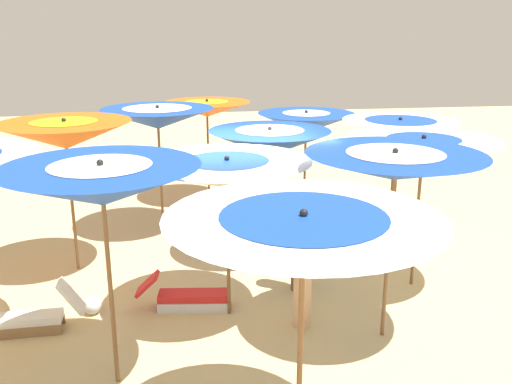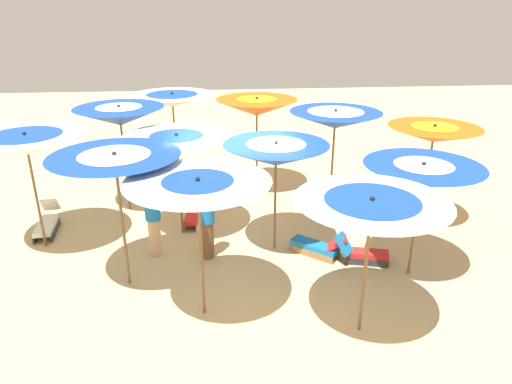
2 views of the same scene
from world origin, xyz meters
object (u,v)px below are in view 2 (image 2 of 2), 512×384
beach_umbrella_9 (26,144)px  beachgoer_1 (207,217)px  beach_umbrella_11 (172,100)px  lounger_3 (183,182)px  beach_umbrella_6 (115,164)px  lounger_4 (47,223)px  beach_umbrella_7 (177,144)px  lounger_1 (194,213)px  beach_ball (197,194)px  beach_umbrella_2 (434,134)px  beach_umbrella_1 (422,176)px  lounger_2 (362,253)px  beach_umbrella_4 (276,154)px  beach_umbrella_8 (257,107)px  lounger_0 (319,246)px  beach_umbrella_10 (120,116)px  beach_umbrella_3 (198,192)px  beach_umbrella_0 (371,211)px  beach_umbrella_5 (335,120)px  beachgoer_0 (153,215)px

beach_umbrella_9 → beachgoer_1: beach_umbrella_9 is taller
beach_umbrella_11 → lounger_3: bearing=-165.3°
beach_umbrella_6 → beachgoer_1: (0.79, -1.42, -1.39)m
beach_umbrella_9 → lounger_4: size_ratio=1.85×
beach_umbrella_7 → beach_umbrella_9: bearing=97.2°
lounger_1 → beach_ball: (1.32, -0.03, -0.07)m
beach_ball → beach_umbrella_2: bearing=-110.9°
beach_umbrella_2 → beach_umbrella_9: 8.20m
beach_umbrella_1 → beach_umbrella_7: (2.07, 4.28, 0.08)m
lounger_3 → lounger_4: (-2.19, 2.86, -0.02)m
beach_umbrella_9 → beach_umbrella_11: bearing=-34.1°
lounger_4 → lounger_2: bearing=67.3°
beach_umbrella_4 → beach_umbrella_7: size_ratio=1.01×
beach_umbrella_8 → lounger_0: size_ratio=2.15×
beachgoer_1 → beach_umbrella_9: bearing=-112.1°
beach_umbrella_8 → beach_umbrella_10: beach_umbrella_10 is taller
beach_umbrella_2 → beach_umbrella_9: (-0.28, 8.19, 0.09)m
beach_umbrella_8 → beach_umbrella_10: 3.34m
beach_umbrella_3 → lounger_4: bearing=47.0°
beach_umbrella_1 → lounger_4: bearing=71.7°
beach_umbrella_0 → lounger_0: 2.93m
beach_umbrella_0 → lounger_0: bearing=3.5°
beach_umbrella_1 → beachgoer_1: size_ratio=1.32×
beach_umbrella_1 → beach_umbrella_6: beach_umbrella_6 is taller
beach_umbrella_5 → beach_umbrella_8: (1.37, 1.67, 0.03)m
lounger_3 → beachgoer_0: (-3.44, 0.37, 0.66)m
beach_umbrella_3 → beach_umbrella_6: 1.68m
beach_umbrella_6 → beach_umbrella_8: bearing=-32.5°
beach_umbrella_9 → beach_umbrella_3: bearing=-127.6°
beach_umbrella_7 → beach_umbrella_8: (2.33, -1.85, 0.23)m
lounger_4 → beachgoer_1: 3.87m
beach_umbrella_4 → beach_umbrella_10: size_ratio=0.89×
beach_umbrella_0 → lounger_0: size_ratio=1.91×
lounger_0 → beach_umbrella_10: bearing=7.4°
lounger_1 → beach_umbrella_3: bearing=11.4°
beach_umbrella_11 → beach_ball: (-1.44, -0.58, -2.14)m
beach_umbrella_5 → beach_umbrella_6: size_ratio=1.00×
beach_umbrella_4 → beach_umbrella_0: bearing=-159.8°
lounger_4 → beach_umbrella_9: bearing=7.0°
beach_umbrella_1 → beach_umbrella_2: 2.29m
beach_umbrella_1 → beach_umbrella_3: 3.88m
lounger_0 → beach_umbrella_1: bearing=-167.6°
beach_umbrella_1 → beach_ball: 5.92m
lounger_2 → beach_umbrella_3: bearing=-142.2°
beach_umbrella_11 → lounger_0: (-4.58, -3.07, -2.07)m
beach_umbrella_1 → lounger_1: beach_umbrella_1 is taller
beach_umbrella_6 → beachgoer_0: size_ratio=1.47×
beach_umbrella_0 → beach_umbrella_6: (1.63, 3.74, 0.24)m
beach_umbrella_5 → beach_umbrella_4: bearing=139.1°
beach_umbrella_6 → lounger_2: bearing=-85.7°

